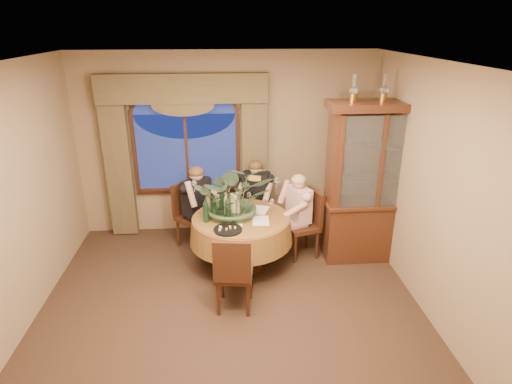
{
  "coord_description": "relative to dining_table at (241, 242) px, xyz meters",
  "views": [
    {
      "loc": [
        -0.02,
        -3.91,
        3.16
      ],
      "look_at": [
        0.37,
        1.25,
        1.1
      ],
      "focal_mm": 30.0,
      "sensor_mm": 36.0,
      "label": 1
    }
  ],
  "objects": [
    {
      "name": "floor",
      "position": [
        -0.17,
        -1.25,
        -0.38
      ],
      "size": [
        5.0,
        5.0,
        0.0
      ],
      "primitive_type": "plane",
      "color": "black",
      "rests_on": "ground"
    },
    {
      "name": "wall_back",
      "position": [
        -0.17,
        1.25,
        1.02
      ],
      "size": [
        4.5,
        0.0,
        4.5
      ],
      "primitive_type": "plane",
      "rotation": [
        1.57,
        0.0,
        0.0
      ],
      "color": "#846E50",
      "rests_on": "ground"
    },
    {
      "name": "wall_right",
      "position": [
        2.08,
        -1.25,
        1.02
      ],
      "size": [
        0.0,
        5.0,
        5.0
      ],
      "primitive_type": "plane",
      "rotation": [
        1.57,
        0.0,
        -1.57
      ],
      "color": "#846E50",
      "rests_on": "ground"
    },
    {
      "name": "ceiling",
      "position": [
        -0.17,
        -1.25,
        2.42
      ],
      "size": [
        5.0,
        5.0,
        0.0
      ],
      "primitive_type": "plane",
      "rotation": [
        3.14,
        0.0,
        0.0
      ],
      "color": "white",
      "rests_on": "wall_back"
    },
    {
      "name": "window",
      "position": [
        -0.77,
        1.18,
        0.92
      ],
      "size": [
        1.62,
        0.1,
        1.32
      ],
      "primitive_type": null,
      "color": "navy",
      "rests_on": "wall_back"
    },
    {
      "name": "arched_transom",
      "position": [
        -0.77,
        1.18,
        1.71
      ],
      "size": [
        1.6,
        0.06,
        0.44
      ],
      "primitive_type": null,
      "color": "navy",
      "rests_on": "wall_back"
    },
    {
      "name": "drapery_left",
      "position": [
        -1.8,
        1.13,
        0.8
      ],
      "size": [
        0.38,
        0.14,
        2.32
      ],
      "primitive_type": "cube",
      "color": "#493F24",
      "rests_on": "floor"
    },
    {
      "name": "drapery_right",
      "position": [
        0.26,
        1.13,
        0.8
      ],
      "size": [
        0.38,
        0.14,
        2.32
      ],
      "primitive_type": "cube",
      "color": "#493F24",
      "rests_on": "floor"
    },
    {
      "name": "swag_valance",
      "position": [
        -0.77,
        1.1,
        1.9
      ],
      "size": [
        2.45,
        0.16,
        0.42
      ],
      "primitive_type": null,
      "color": "#493F24",
      "rests_on": "wall_back"
    },
    {
      "name": "dining_table",
      "position": [
        0.0,
        0.0,
        0.0
      ],
      "size": [
        1.56,
        1.56,
        0.75
      ],
      "primitive_type": "cylinder",
      "rotation": [
        0.0,
        0.0,
        0.13
      ],
      "color": "#933F1F",
      "rests_on": "floor"
    },
    {
      "name": "china_cabinet",
      "position": [
        1.82,
        0.15,
        0.74
      ],
      "size": [
        1.38,
        0.54,
        2.23
      ],
      "primitive_type": "cube",
      "color": "#351B11",
      "rests_on": "floor"
    },
    {
      "name": "oil_lamp_left",
      "position": [
        1.43,
        0.15,
        2.02
      ],
      "size": [
        0.11,
        0.11,
        0.34
      ],
      "primitive_type": null,
      "color": "#A5722D",
      "rests_on": "china_cabinet"
    },
    {
      "name": "oil_lamp_center",
      "position": [
        1.82,
        0.15,
        2.02
      ],
      "size": [
        0.11,
        0.11,
        0.34
      ],
      "primitive_type": null,
      "color": "#A5722D",
      "rests_on": "china_cabinet"
    },
    {
      "name": "oil_lamp_right",
      "position": [
        2.2,
        0.15,
        2.02
      ],
      "size": [
        0.11,
        0.11,
        0.34
      ],
      "primitive_type": null,
      "color": "#A5722D",
      "rests_on": "china_cabinet"
    },
    {
      "name": "chair_right",
      "position": [
        0.87,
        0.25,
        0.1
      ],
      "size": [
        0.52,
        0.52,
        0.96
      ],
      "primitive_type": "cube",
      "rotation": [
        0.0,
        0.0,
        -4.44
      ],
      "color": "black",
      "rests_on": "floor"
    },
    {
      "name": "chair_back_right",
      "position": [
        0.21,
        0.94,
        0.1
      ],
      "size": [
        0.5,
        0.5,
        0.96
      ],
      "primitive_type": "cube",
      "rotation": [
        0.0,
        0.0,
        -3.36
      ],
      "color": "black",
      "rests_on": "floor"
    },
    {
      "name": "chair_back",
      "position": [
        -0.68,
        0.66,
        0.1
      ],
      "size": [
        0.59,
        0.59,
        0.96
      ],
      "primitive_type": "cube",
      "rotation": [
        0.0,
        0.0,
        -2.34
      ],
      "color": "black",
      "rests_on": "floor"
    },
    {
      "name": "chair_front_left",
      "position": [
        -0.12,
        -0.91,
        0.1
      ],
      "size": [
        0.47,
        0.47,
        0.96
      ],
      "primitive_type": "cube",
      "rotation": [
        0.0,
        0.0,
        -0.13
      ],
      "color": "black",
      "rests_on": "floor"
    },
    {
      "name": "person_pink",
      "position": [
        0.83,
        0.32,
        0.23
      ],
      "size": [
        0.53,
        0.55,
        1.21
      ],
      "primitive_type": null,
      "rotation": [
        0.0,
        0.0,
        -4.34
      ],
      "color": "#CCA3A4",
      "rests_on": "floor"
    },
    {
      "name": "person_back",
      "position": [
        -0.62,
        0.61,
        0.26
      ],
      "size": [
        0.62,
        0.62,
        1.27
      ],
      "primitive_type": null,
      "rotation": [
        0.0,
        0.0,
        -2.35
      ],
      "color": "black",
      "rests_on": "floor"
    },
    {
      "name": "person_scarf",
      "position": [
        0.27,
        0.87,
        0.26
      ],
      "size": [
        0.55,
        0.53,
        1.27
      ],
      "primitive_type": null,
      "rotation": [
        0.0,
        0.0,
        -3.44
      ],
      "color": "black",
      "rests_on": "floor"
    },
    {
      "name": "stoneware_vase",
      "position": [
        -0.08,
        0.11,
        0.52
      ],
      "size": [
        0.15,
        0.15,
        0.29
      ],
      "primitive_type": null,
      "color": "tan",
      "rests_on": "dining_table"
    },
    {
      "name": "centerpiece_plant",
      "position": [
        -0.08,
        0.08,
        1.02
      ],
      "size": [
        1.03,
        1.14,
        0.89
      ],
      "primitive_type": "imported",
      "color": "#354E31",
      "rests_on": "dining_table"
    },
    {
      "name": "olive_bowl",
      "position": [
        0.05,
        -0.09,
        0.4
      ],
      "size": [
        0.17,
        0.17,
        0.05
      ],
      "primitive_type": "imported",
      "color": "#4E552B",
      "rests_on": "dining_table"
    },
    {
      "name": "cheese_platter",
      "position": [
        -0.18,
        -0.39,
        0.39
      ],
      "size": [
        0.36,
        0.36,
        0.02
      ],
      "primitive_type": "cylinder",
      "color": "black",
      "rests_on": "dining_table"
    },
    {
      "name": "wine_bottle_0",
      "position": [
        -0.46,
        -0.12,
        0.54
      ],
      "size": [
        0.07,
        0.07,
        0.33
      ],
      "primitive_type": "cylinder",
      "color": "black",
      "rests_on": "dining_table"
    },
    {
      "name": "wine_bottle_1",
      "position": [
        -0.25,
        0.19,
        0.54
      ],
      "size": [
        0.07,
        0.07,
        0.33
      ],
      "primitive_type": "cylinder",
      "color": "black",
      "rests_on": "dining_table"
    },
    {
      "name": "wine_bottle_2",
      "position": [
        -0.19,
        0.04,
        0.54
      ],
      "size": [
        0.07,
        0.07,
        0.33
      ],
      "primitive_type": "cylinder",
      "color": "tan",
      "rests_on": "dining_table"
    },
    {
      "name": "wine_bottle_3",
      "position": [
        -0.35,
        -0.04,
        0.54
      ],
      "size": [
        0.07,
        0.07,
        0.33
      ],
      "primitive_type": "cylinder",
      "color": "black",
      "rests_on": "dining_table"
    },
    {
      "name": "wine_bottle_4",
      "position": [
        -0.43,
        0.14,
        0.54
      ],
      "size": [
        0.07,
        0.07,
        0.33
      ],
      "primitive_type": "cylinder",
      "color": "tan",
      "rests_on": "dining_table"
    },
    {
      "name": "wine_bottle_5",
      "position": [
        -0.17,
        -0.06,
        0.54
      ],
      "size": [
        0.07,
        0.07,
        0.33
      ],
      "primitive_type": "cylinder",
      "color": "black",
      "rests_on": "dining_table"
    },
    {
      "name": "tasting_paper_0",
      "position": [
        0.25,
        -0.14,
        0.38
      ],
      "size": [
        0.23,
        0.31,
        0.0
      ],
      "primitive_type": "cube",
      "rotation": [
        0.0,
        0.0,
        -0.06
      ],
      "color": "white",
      "rests_on": "dining_table"
    },
    {
      "name": "tasting_paper_1",
      "position": [
        0.27,
        0.2,
        0.38
      ],
      "size": [
        0.3,
        0.35,
        0.0
      ],
      "primitive_type": "cube",
      "rotation": [
        0.0,
        0.0,
        -0.36
      ],
      "color": "white",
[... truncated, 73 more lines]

